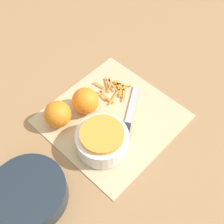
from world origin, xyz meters
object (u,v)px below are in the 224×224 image
(knife, at_px, (127,128))
(orange_right, at_px, (58,114))
(bowl_speckled, at_px, (102,140))
(orange_left, at_px, (85,101))
(bowl_dark, at_px, (30,193))

(knife, relative_size, orange_right, 2.77)
(bowl_speckled, relative_size, orange_left, 1.82)
(knife, relative_size, orange_left, 2.72)
(bowl_dark, height_order, orange_left, orange_left)
(bowl_dark, height_order, orange_right, orange_right)
(orange_left, distance_m, orange_right, 0.09)
(orange_right, bearing_deg, bowl_dark, 121.22)
(knife, xyz_separation_m, orange_right, (0.17, 0.12, 0.03))
(bowl_speckled, distance_m, orange_right, 0.16)
(bowl_dark, distance_m, orange_right, 0.24)
(knife, bearing_deg, bowl_speckled, 141.02)
(orange_right, bearing_deg, bowl_speckled, -168.86)
(bowl_speckled, height_order, orange_right, orange_right)
(orange_left, bearing_deg, bowl_dark, 108.67)
(bowl_speckled, relative_size, knife, 0.67)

